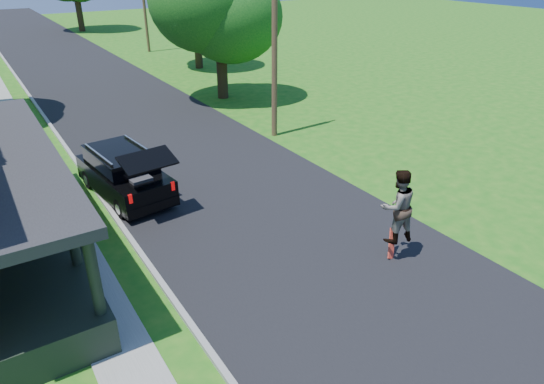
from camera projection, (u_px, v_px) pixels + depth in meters
ground at (355, 289)px, 12.19m from camera, size 140.00×140.00×0.00m
street at (119, 103)px, 27.32m from camera, size 8.00×120.00×0.02m
curb at (42, 115)px, 25.37m from camera, size 0.15×120.00×0.12m
sidewalk at (10, 119)px, 24.63m from camera, size 1.30×120.00×0.03m
black_suv at (124, 173)px, 16.55m from camera, size 2.27×4.83×2.18m
skateboarder at (398, 206)px, 12.74m from camera, size 1.13×0.95×2.07m
skateboard at (392, 244)px, 13.42m from camera, size 0.55×0.38×0.80m
utility_pole_near at (275, 40)px, 20.61m from camera, size 1.57×0.29×8.30m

